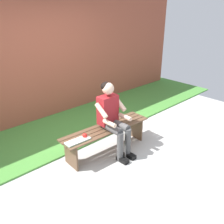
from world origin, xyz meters
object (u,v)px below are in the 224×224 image
bench_near (106,133)px  book_open (78,141)px  person_seated (113,116)px  apple (85,136)px

bench_near → book_open: bearing=3.5°
bench_near → book_open: book_open is taller
bench_near → person_seated: bearing=120.4°
bench_near → apple: size_ratio=20.30×
apple → book_open: size_ratio=0.20×
person_seated → book_open: 0.72m
apple → person_seated: bearing=172.1°
person_seated → book_open: (0.68, -0.06, -0.23)m
bench_near → person_seated: person_seated is taller
person_seated → book_open: bearing=-5.2°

